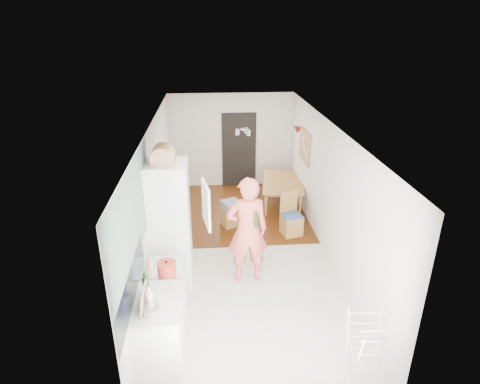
{
  "coord_description": "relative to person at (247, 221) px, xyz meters",
  "views": [
    {
      "loc": [
        -0.58,
        -6.71,
        4.16
      ],
      "look_at": [
        -0.03,
        0.2,
        1.2
      ],
      "focal_mm": 30.0,
      "sensor_mm": 36.0,
      "label": 1
    }
  ],
  "objects": [
    {
      "name": "floor",
      "position": [
        -0.0,
        0.86,
        -1.12
      ],
      "size": [
        3.2,
        7.0,
        0.01
      ],
      "primitive_type": "cube",
      "color": "beige",
      "rests_on": "ground"
    },
    {
      "name": "tile_splashback",
      "position": [
        -1.59,
        -1.69,
        0.03
      ],
      "size": [
        0.02,
        1.9,
        0.5
      ],
      "primitive_type": "cube",
      "color": "black",
      "rests_on": "room_shell"
    },
    {
      "name": "bottle_c",
      "position": [
        -1.38,
        -1.77,
        -0.09
      ],
      "size": [
        0.11,
        0.11,
        0.22
      ],
      "primitive_type": "cylinder",
      "rotation": [
        0.0,
        0.0,
        -0.29
      ],
      "color": "silver",
      "rests_on": "worktop"
    },
    {
      "name": "pinboard_frame",
      "position": [
        1.56,
        2.76,
        0.43
      ],
      "size": [
        0.0,
        0.94,
        0.74
      ],
      "primitive_type": "cube",
      "color": "#AC7837",
      "rests_on": "room_shell"
    },
    {
      "name": "fridge_housing",
      "position": [
        -1.27,
        0.08,
        -0.05
      ],
      "size": [
        0.66,
        0.66,
        2.15
      ],
      "primitive_type": "cube",
      "color": "white",
      "rests_on": "room_shell"
    },
    {
      "name": "sage_wall_panel",
      "position": [
        -1.59,
        -1.14,
        0.73
      ],
      "size": [
        0.02,
        3.0,
        1.3
      ],
      "primitive_type": "cube",
      "color": "slate",
      "rests_on": "room_shell"
    },
    {
      "name": "base_cabinet",
      "position": [
        -1.3,
        -1.69,
        -0.69
      ],
      "size": [
        0.6,
        0.9,
        0.86
      ],
      "primitive_type": "cube",
      "color": "white",
      "rests_on": "room_shell"
    },
    {
      "name": "room_shell",
      "position": [
        -0.0,
        0.86,
        0.13
      ],
      "size": [
        3.2,
        7.0,
        2.5
      ],
      "primitive_type": null,
      "color": "beige",
      "rests_on": "ground"
    },
    {
      "name": "pepper_mill_back",
      "position": [
        -1.43,
        -1.16,
        -0.08
      ],
      "size": [
        0.08,
        0.08,
        0.23
      ],
      "primitive_type": "cylinder",
      "rotation": [
        0.0,
        0.0,
        -0.26
      ],
      "color": "tan",
      "rests_on": "worktop"
    },
    {
      "name": "grey_drape",
      "position": [
        -0.16,
        1.94,
        -0.6
      ],
      "size": [
        0.49,
        0.49,
        0.17
      ],
      "primitive_type": "cube",
      "rotation": [
        0.0,
        0.0,
        0.44
      ],
      "color": "slate",
      "rests_on": "stool"
    },
    {
      "name": "fridge_door",
      "position": [
        -0.66,
        -0.22,
        0.43
      ],
      "size": [
        0.14,
        0.56,
        0.7
      ],
      "primitive_type": "cube",
      "rotation": [
        0.0,
        0.0,
        -1.4
      ],
      "color": "white",
      "rests_on": "room_shell"
    },
    {
      "name": "held_bottle",
      "position": [
        0.12,
        -0.17,
        0.12
      ],
      "size": [
        0.06,
        0.06,
        0.27
      ],
      "primitive_type": "cylinder",
      "color": "#153F16",
      "rests_on": "person"
    },
    {
      "name": "bread_bin",
      "position": [
        -1.3,
        0.07,
        1.13
      ],
      "size": [
        0.45,
        0.44,
        0.2
      ],
      "primitive_type": null,
      "rotation": [
        0.0,
        0.0,
        0.22
      ],
      "color": "tan",
      "rests_on": "fridge_housing"
    },
    {
      "name": "pinboard",
      "position": [
        1.58,
        2.76,
        0.43
      ],
      "size": [
        0.03,
        0.9,
        0.7
      ],
      "primitive_type": "cube",
      "color": "tan",
      "rests_on": "room_shell"
    },
    {
      "name": "chopping_boards",
      "position": [
        -1.44,
        -1.86,
        -0.03
      ],
      "size": [
        0.09,
        0.25,
        0.34
      ],
      "primitive_type": null,
      "rotation": [
        0.0,
        0.0,
        -0.23
      ],
      "color": "tan",
      "rests_on": "worktop"
    },
    {
      "name": "worktop",
      "position": [
        -1.3,
        -1.69,
        -0.23
      ],
      "size": [
        0.62,
        0.92,
        0.06
      ],
      "primitive_type": "cube",
      "color": "silver",
      "rests_on": "room_shell"
    },
    {
      "name": "red_casserole",
      "position": [
        -1.23,
        -1.06,
        -0.12
      ],
      "size": [
        0.33,
        0.33,
        0.16
      ],
      "primitive_type": "cylinder",
      "rotation": [
        0.0,
        0.0,
        0.26
      ],
      "color": "red",
      "rests_on": "cooker_top"
    },
    {
      "name": "bottle_b",
      "position": [
        -1.46,
        -1.54,
        -0.07
      ],
      "size": [
        0.07,
        0.07,
        0.25
      ],
      "primitive_type": "cylinder",
      "rotation": [
        0.0,
        0.0,
        -0.17
      ],
      "color": "#153F16",
      "rests_on": "worktop"
    },
    {
      "name": "person",
      "position": [
        0.0,
        0.0,
        0.0
      ],
      "size": [
        0.84,
        0.58,
        2.24
      ],
      "primitive_type": "imported",
      "rotation": [
        0.0,
        0.0,
        3.19
      ],
      "color": "#E75F58",
      "rests_on": "floor"
    },
    {
      "name": "bottle_a",
      "position": [
        -1.43,
        -1.59,
        -0.05
      ],
      "size": [
        0.07,
        0.07,
        0.3
      ],
      "primitive_type": "cylinder",
      "rotation": [
        0.0,
        0.0,
        -0.04
      ],
      "color": "#153F16",
      "rests_on": "worktop"
    },
    {
      "name": "stool",
      "position": [
        -0.18,
        1.99,
        -0.9
      ],
      "size": [
        0.44,
        0.44,
        0.44
      ],
      "primitive_type": null,
      "rotation": [
        0.0,
        0.0,
        0.39
      ],
      "color": "#AC7837",
      "rests_on": "floor"
    },
    {
      "name": "pepper_mill_front",
      "position": [
        -1.46,
        -1.16,
        -0.1
      ],
      "size": [
        0.06,
        0.06,
        0.2
      ],
      "primitive_type": "cylinder",
      "rotation": [
        0.0,
        0.0,
        0.17
      ],
      "color": "tan",
      "rests_on": "worktop"
    },
    {
      "name": "steel_pan",
      "position": [
        -1.34,
        -1.93,
        -0.15
      ],
      "size": [
        0.24,
        0.24,
        0.1
      ],
      "primitive_type": "cylinder",
      "rotation": [
        0.0,
        0.0,
        0.19
      ],
      "color": "silver",
      "rests_on": "worktop"
    },
    {
      "name": "fridge_interior",
      "position": [
        -0.96,
        0.08,
        0.43
      ],
      "size": [
        0.02,
        0.52,
        0.66
      ],
      "primitive_type": "cube",
      "color": "white",
      "rests_on": "room_shell"
    },
    {
      "name": "doorway_recess",
      "position": [
        0.2,
        4.34,
        -0.12
      ],
      "size": [
        0.9,
        0.04,
        2.0
      ],
      "primitive_type": "cube",
      "color": "black",
      "rests_on": "room_shell"
    },
    {
      "name": "wall_sconce",
      "position": [
        1.54,
        3.41,
        0.63
      ],
      "size": [
        0.18,
        0.18,
        0.16
      ],
      "primitive_type": "cone",
      "color": "maroon",
      "rests_on": "room_shell"
    },
    {
      "name": "range_cooker",
      "position": [
        -1.3,
        -0.94,
        -0.68
      ],
      "size": [
        0.6,
        0.6,
        0.88
      ],
      "primitive_type": "cube",
      "color": "white",
      "rests_on": "room_shell"
    },
    {
      "name": "wood_floor_overlay",
      "position": [
        -0.0,
        2.71,
        -1.11
      ],
      "size": [
        3.2,
        3.3,
        0.01
      ],
      "primitive_type": "cube",
      "color": "#5D2B0A",
      "rests_on": "room_shell"
    },
    {
      "name": "drying_rack",
      "position": [
        1.31,
        -2.19,
        -0.69
      ],
      "size": [
        0.47,
        0.43,
        0.86
      ],
      "primitive_type": null,
      "rotation": [
        0.0,
        0.0,
        -0.06
      ],
      "color": "white",
      "rests_on": "floor"
    },
    {
      "name": "dining_chair",
      "position": [
        1.08,
        1.5,
        -0.66
      ],
      "size": [
        0.46,
        0.46,
        0.92
      ],
      "primitive_type": null,
      "rotation": [
        0.0,
        0.0,
        0.23
      ],
      "color": "#AC7837",
      "rests_on": "floor"
    },
    {
      "name": "dining_table",
      "position": [
        1.2,
        3.05,
        -0.87
      ],
      "size": [
        1.02,
        1.55,
        0.51
      ],
      "primitive_type": "imported",
      "rotation": [
        0.0,
        0.0,
        1.41
      ],
      "color": "#AC7837",
      "rests_on": "floor"
    },
    {
      "name": "cooker_top",
      "position": [
        -1.3,
        -0.94,
        -0.22
      ],
      "size": [
        0.6,
        0.6,
        0.04
      ],
      "primitive_type": "cube",
      "color": "silver",
      "rests_on": "room_shell"
    }
  ]
}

